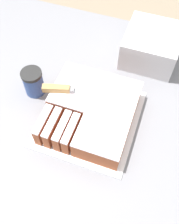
{
  "coord_description": "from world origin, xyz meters",
  "views": [
    {
      "loc": [
        0.22,
        -0.46,
        1.69
      ],
      "look_at": [
        0.06,
        -0.01,
        0.95
      ],
      "focal_mm": 42.0,
      "sensor_mm": 36.0,
      "label": 1
    }
  ],
  "objects_px": {
    "cake_board": "(89,119)",
    "storage_box": "(151,46)",
    "cake": "(92,111)",
    "coffee_cup": "(33,82)",
    "knife": "(65,89)"
  },
  "relations": [
    {
      "from": "cake",
      "to": "coffee_cup",
      "type": "xyz_separation_m",
      "value": [
        -0.24,
        0.04,
        0.01
      ]
    },
    {
      "from": "cake",
      "to": "storage_box",
      "type": "height_order",
      "value": "storage_box"
    },
    {
      "from": "cake_board",
      "to": "knife",
      "type": "relative_size",
      "value": 1.32
    },
    {
      "from": "knife",
      "to": "cake_board",
      "type": "bearing_deg",
      "value": -32.79
    },
    {
      "from": "cake",
      "to": "coffee_cup",
      "type": "height_order",
      "value": "coffee_cup"
    },
    {
      "from": "cake",
      "to": "coffee_cup",
      "type": "bearing_deg",
      "value": 169.93
    },
    {
      "from": "cake",
      "to": "storage_box",
      "type": "relative_size",
      "value": 1.43
    },
    {
      "from": "storage_box",
      "to": "cake_board",
      "type": "bearing_deg",
      "value": -109.45
    },
    {
      "from": "knife",
      "to": "storage_box",
      "type": "xyz_separation_m",
      "value": [
        0.23,
        0.33,
        -0.03
      ]
    },
    {
      "from": "cake_board",
      "to": "knife",
      "type": "bearing_deg",
      "value": 164.08
    },
    {
      "from": "cake_board",
      "to": "coffee_cup",
      "type": "xyz_separation_m",
      "value": [
        -0.23,
        0.05,
        0.05
      ]
    },
    {
      "from": "cake_board",
      "to": "cake",
      "type": "relative_size",
      "value": 1.13
    },
    {
      "from": "coffee_cup",
      "to": "cake",
      "type": "bearing_deg",
      "value": -10.07
    },
    {
      "from": "cake_board",
      "to": "storage_box",
      "type": "height_order",
      "value": "storage_box"
    },
    {
      "from": "cake",
      "to": "coffee_cup",
      "type": "distance_m",
      "value": 0.24
    }
  ]
}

